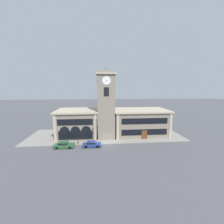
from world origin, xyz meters
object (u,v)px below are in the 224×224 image
Objects in this scene: street_lamp at (96,127)px; bollard at (78,142)px; parked_car_mid at (92,144)px; parked_car_near at (64,145)px.

bollard is at bearing 179.46° from street_lamp.
parked_car_mid is at bearing -26.18° from bollard.
parked_car_mid is at bearing -123.62° from street_lamp.
parked_car_near reaches higher than bollard.
parked_car_near is 3.48m from bollard.
parked_car_near is at bearing -151.23° from bollard.
parked_car_mid is (6.46, -0.00, -0.05)m from parked_car_near.
bollard is (3.05, 1.68, -0.09)m from parked_car_near.
parked_car_near is at bearing -167.79° from street_lamp.
parked_car_mid is 4.09× the size of bollard.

